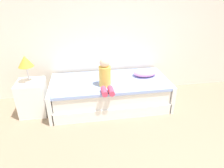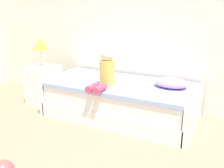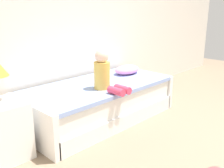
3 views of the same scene
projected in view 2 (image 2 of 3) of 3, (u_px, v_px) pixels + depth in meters
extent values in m
cube|color=silver|center=(184.00, 12.00, 3.52)|extent=(7.20, 0.10, 2.90)
cube|color=white|center=(120.00, 109.00, 3.70)|extent=(2.00, 1.00, 0.20)
cube|color=white|center=(120.00, 95.00, 3.63)|extent=(1.94, 0.94, 0.25)
cube|color=#8CA5E0|center=(120.00, 84.00, 3.59)|extent=(1.98, 0.98, 0.05)
cube|color=white|center=(62.00, 89.00, 4.09)|extent=(0.07, 1.00, 0.50)
cube|color=white|center=(194.00, 112.00, 3.22)|extent=(0.07, 1.00, 0.50)
cube|color=white|center=(43.00, 84.00, 4.18)|extent=(0.44, 0.44, 0.60)
cylinder|color=silver|center=(42.00, 66.00, 4.09)|extent=(0.15, 0.15, 0.03)
cylinder|color=silver|center=(41.00, 57.00, 4.05)|extent=(0.02, 0.02, 0.24)
cone|color=#F29E33|center=(40.00, 44.00, 3.98)|extent=(0.24, 0.24, 0.18)
cylinder|color=gold|center=(107.00, 73.00, 3.43)|extent=(0.20, 0.20, 0.34)
sphere|color=beige|center=(107.00, 55.00, 3.35)|extent=(0.17, 0.17, 0.17)
cylinder|color=#D83F60|center=(92.00, 87.00, 3.23)|extent=(0.09, 0.22, 0.09)
cylinder|color=#D83F60|center=(100.00, 89.00, 3.18)|extent=(0.09, 0.22, 0.09)
ellipsoid|color=#EA8CC6|center=(171.00, 83.00, 3.35)|extent=(0.44, 0.30, 0.13)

